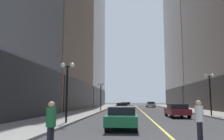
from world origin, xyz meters
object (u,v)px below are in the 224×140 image
at_px(car_red, 122,107).
at_px(street_lamp_left_far, 101,90).
at_px(car_white, 126,105).
at_px(car_green, 122,117).
at_px(pedestrian_in_green_parka, 51,122).
at_px(pedestrian_in_white_shirt, 199,118).
at_px(street_lamp_left_near, 67,79).
at_px(street_lamp_right_mid, 210,85).
at_px(car_maroon, 177,110).
at_px(car_silver, 150,104).

height_order(car_red, street_lamp_left_far, street_lamp_left_far).
bearing_deg(street_lamp_left_far, car_red, -34.13).
bearing_deg(car_white, car_green, -89.44).
height_order(car_green, pedestrian_in_green_parka, pedestrian_in_green_parka).
bearing_deg(car_green, street_lamp_left_far, 100.58).
bearing_deg(pedestrian_in_white_shirt, car_red, 99.60).
height_order(pedestrian_in_white_shirt, street_lamp_left_near, street_lamp_left_near).
height_order(car_green, car_white, same).
height_order(car_green, pedestrian_in_white_shirt, pedestrian_in_white_shirt).
distance_m(pedestrian_in_white_shirt, street_lamp_left_far, 26.97).
xyz_separation_m(street_lamp_left_far, street_lamp_right_mid, (12.80, -11.52, 0.00)).
bearing_deg(street_lamp_left_far, pedestrian_in_white_shirt, -74.08).
bearing_deg(pedestrian_in_white_shirt, street_lamp_right_mid, 69.24).
xyz_separation_m(car_maroon, street_lamp_left_near, (-9.20, -7.24, 2.54)).
bearing_deg(street_lamp_left_near, street_lamp_left_far, 90.00).
bearing_deg(car_maroon, street_lamp_right_mid, 12.88).
distance_m(pedestrian_in_green_parka, street_lamp_left_near, 8.86).
relative_size(car_red, car_silver, 1.00).
relative_size(pedestrian_in_green_parka, street_lamp_left_near, 0.38).
xyz_separation_m(car_silver, pedestrian_in_green_parka, (-7.63, -47.12, 0.26)).
relative_size(pedestrian_in_green_parka, pedestrian_in_white_shirt, 0.98).
relative_size(street_lamp_left_near, street_lamp_right_mid, 1.00).
height_order(car_silver, pedestrian_in_green_parka, pedestrian_in_green_parka).
bearing_deg(car_red, car_white, 88.09).
bearing_deg(car_silver, car_red, -105.76).
bearing_deg(street_lamp_left_far, car_silver, 63.76).
xyz_separation_m(pedestrian_in_white_shirt, street_lamp_right_mid, (5.43, 14.32, 2.26)).
bearing_deg(car_silver, car_maroon, -90.44).
height_order(car_red, car_silver, same).
bearing_deg(pedestrian_in_white_shirt, street_lamp_left_far, 105.92).
distance_m(car_maroon, street_lamp_left_far, 15.61).
relative_size(car_white, street_lamp_left_far, 0.96).
bearing_deg(car_silver, car_white, -118.35).
bearing_deg(car_silver, car_green, -97.53).
distance_m(car_green, street_lamp_right_mid, 13.64).
distance_m(pedestrian_in_white_shirt, street_lamp_left_near, 9.93).
xyz_separation_m(car_red, street_lamp_left_near, (-3.39, -17.28, 2.54)).
distance_m(street_lamp_left_far, street_lamp_right_mid, 17.22).
height_order(car_red, street_lamp_left_near, street_lamp_left_near).
height_order(car_maroon, pedestrian_in_white_shirt, pedestrian_in_white_shirt).
bearing_deg(car_maroon, car_white, 104.59).
relative_size(car_silver, street_lamp_right_mid, 1.06).
xyz_separation_m(car_maroon, pedestrian_in_green_parka, (-7.39, -15.60, 0.26)).
height_order(pedestrian_in_green_parka, street_lamp_left_near, street_lamp_left_near).
height_order(car_white, street_lamp_right_mid, street_lamp_right_mid).
distance_m(car_silver, street_lamp_right_mid, 30.98).
bearing_deg(car_red, pedestrian_in_white_shirt, -80.40).
bearing_deg(street_lamp_right_mid, street_lamp_left_far, 138.01).
bearing_deg(street_lamp_right_mid, pedestrian_in_green_parka, -123.76).
relative_size(pedestrian_in_white_shirt, street_lamp_left_far, 0.39).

